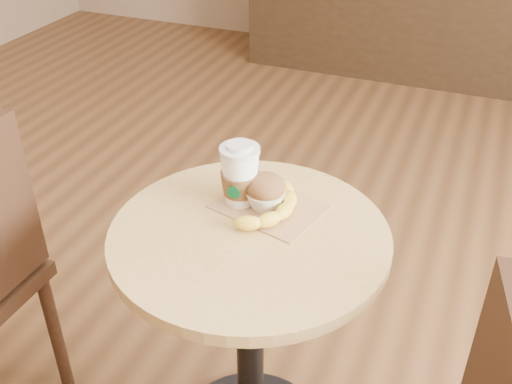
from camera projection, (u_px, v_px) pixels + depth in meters
cafe_table at (250, 312)px, 1.46m from camera, size 0.63×0.63×0.75m
kraft_bag at (269, 206)px, 1.41m from camera, size 0.28×0.24×0.00m
coffee_cup at (240, 177)px, 1.39m from camera, size 0.09×0.09×0.16m
muffin at (265, 191)px, 1.38m from camera, size 0.10×0.10×0.09m
banana at (273, 203)px, 1.39m from camera, size 0.14×0.26×0.03m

